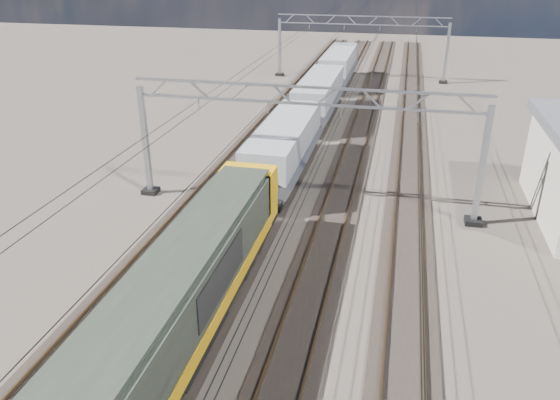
% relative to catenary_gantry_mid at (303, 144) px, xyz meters
% --- Properties ---
extents(ground, '(160.00, 160.00, 0.00)m').
position_rel_catenary_gantry_mid_xyz_m(ground, '(-0.00, -4.00, -3.91)').
color(ground, black).
rests_on(ground, ground).
extents(track_outer_west, '(2.60, 140.00, 0.30)m').
position_rel_catenary_gantry_mid_xyz_m(track_outer_west, '(-6.00, -4.00, -3.83)').
color(track_outer_west, black).
rests_on(track_outer_west, ground).
extents(track_loco, '(2.60, 140.00, 0.30)m').
position_rel_catenary_gantry_mid_xyz_m(track_loco, '(-2.00, -4.00, -3.83)').
color(track_loco, black).
rests_on(track_loco, ground).
extents(track_inner_east, '(2.60, 140.00, 0.30)m').
position_rel_catenary_gantry_mid_xyz_m(track_inner_east, '(2.00, -4.00, -3.83)').
color(track_inner_east, black).
rests_on(track_inner_east, ground).
extents(track_outer_east, '(2.60, 140.00, 0.30)m').
position_rel_catenary_gantry_mid_xyz_m(track_outer_east, '(6.00, -4.00, -3.83)').
color(track_outer_east, black).
rests_on(track_outer_east, ground).
extents(catenary_gantry_mid, '(19.90, 0.90, 7.11)m').
position_rel_catenary_gantry_mid_xyz_m(catenary_gantry_mid, '(0.00, 0.00, 0.00)').
color(catenary_gantry_mid, '#969AA3').
rests_on(catenary_gantry_mid, ground).
extents(catenary_gantry_far, '(19.90, 0.90, 7.11)m').
position_rel_catenary_gantry_mid_xyz_m(catenary_gantry_far, '(0.00, 36.00, 0.00)').
color(catenary_gantry_far, '#969AA3').
rests_on(catenary_gantry_far, ground).
extents(overhead_wires, '(12.03, 140.00, 0.53)m').
position_rel_catenary_gantry_mid_xyz_m(overhead_wires, '(-0.00, 4.00, 1.84)').
color(overhead_wires, black).
rests_on(overhead_wires, ground).
extents(locomotive, '(2.76, 21.10, 3.62)m').
position_rel_catenary_gantry_mid_xyz_m(locomotive, '(-2.00, -13.44, -1.58)').
color(locomotive, black).
rests_on(locomotive, ground).
extents(hopper_wagon_lead, '(3.38, 13.00, 3.25)m').
position_rel_catenary_gantry_mid_xyz_m(hopper_wagon_lead, '(-2.00, 4.26, -1.67)').
color(hopper_wagon_lead, black).
rests_on(hopper_wagon_lead, ground).
extents(hopper_wagon_mid, '(3.38, 13.00, 3.25)m').
position_rel_catenary_gantry_mid_xyz_m(hopper_wagon_mid, '(-2.00, 18.46, -1.67)').
color(hopper_wagon_mid, black).
rests_on(hopper_wagon_mid, ground).
extents(hopper_wagon_third, '(3.38, 13.00, 3.25)m').
position_rel_catenary_gantry_mid_xyz_m(hopper_wagon_third, '(-2.00, 32.66, -1.67)').
color(hopper_wagon_third, black).
rests_on(hopper_wagon_third, ground).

